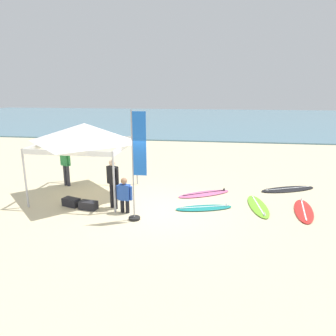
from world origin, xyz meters
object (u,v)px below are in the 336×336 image
surfboard_teal (204,208)px  surfboard_red (304,210)px  person_blue (124,194)px  surfboard_pink (204,194)px  surfboard_lime (258,206)px  person_black (113,180)px  person_green (66,163)px  surfboard_black (288,189)px  canopy_tent (85,133)px  banner_flag (137,171)px  gear_bag_near_tent (88,205)px  gear_bag_by_pole (71,202)px

surfboard_teal → surfboard_red: size_ratio=0.90×
person_blue → surfboard_pink: bearing=40.4°
surfboard_lime → surfboard_red: bearing=-7.4°
person_black → person_green: 3.48m
person_black → surfboard_black: bearing=24.3°
canopy_tent → person_black: 2.33m
surfboard_black → surfboard_pink: size_ratio=1.12×
person_green → surfboard_lime: bearing=-10.1°
banner_flag → gear_bag_near_tent: banner_flag is taller
surfboard_black → person_green: person_green is taller
person_black → banner_flag: bearing=-38.4°
person_green → person_blue: bearing=-37.6°
person_green → gear_bag_by_pole: 2.62m
surfboard_black → gear_bag_by_pole: (-7.88, -2.89, 0.10)m
surfboard_pink → surfboard_teal: bearing=-88.8°
surfboard_red → surfboard_black: size_ratio=0.93×
person_blue → gear_bag_by_pole: bearing=171.5°
gear_bag_near_tent → person_green: bearing=128.7°
surfboard_teal → person_green: (-5.79, 1.78, 0.95)m
surfboard_lime → banner_flag: size_ratio=0.64×
surfboard_teal → surfboard_lime: same height
canopy_tent → surfboard_lime: 6.75m
surfboard_red → person_green: size_ratio=1.31×
canopy_tent → person_blue: 3.00m
banner_flag → surfboard_pink: bearing=53.2°
person_black → person_blue: size_ratio=1.43×
canopy_tent → gear_bag_by_pole: bearing=-95.8°
surfboard_pink → gear_bag_by_pole: (-4.56, -1.86, 0.10)m
surfboard_lime → gear_bag_by_pole: gear_bag_by_pole is taller
person_blue → banner_flag: (0.56, -0.50, 0.92)m
gear_bag_near_tent → gear_bag_by_pole: bearing=164.5°
surfboard_teal → banner_flag: 2.81m
gear_bag_by_pole → person_blue: bearing=-8.5°
surfboard_lime → surfboard_teal: bearing=-167.3°
banner_flag → gear_bag_near_tent: size_ratio=5.67×
person_blue → surfboard_black: bearing=28.5°
surfboard_lime → person_green: person_green is taller
surfboard_black → banner_flag: banner_flag is taller
surfboard_pink → gear_bag_by_pole: gear_bag_by_pole is taller
surfboard_black → person_blue: bearing=-151.5°
surfboard_red → gear_bag_near_tent: (-7.19, -0.82, 0.10)m
canopy_tent → surfboard_lime: canopy_tent is taller
person_green → gear_bag_by_pole: (1.20, -2.17, -0.85)m
surfboard_red → person_green: bearing=170.3°
person_black → banner_flag: banner_flag is taller
person_green → person_blue: (3.22, -2.48, -0.33)m
surfboard_pink → gear_bag_near_tent: 4.38m
surfboard_black → banner_flag: 6.64m
surfboard_lime → banner_flag: bearing=-157.4°
surfboard_red → person_black: size_ratio=1.31×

